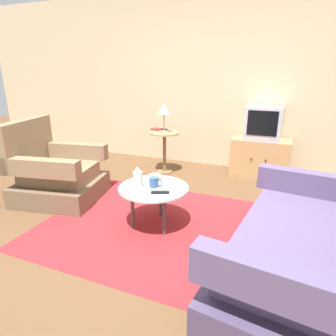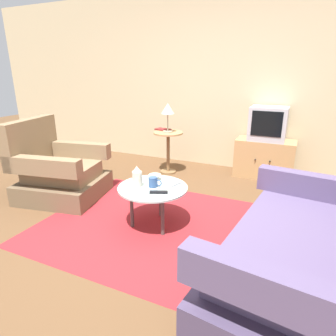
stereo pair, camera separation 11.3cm
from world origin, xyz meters
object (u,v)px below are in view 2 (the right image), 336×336
at_px(side_table, 168,144).
at_px(tv_remote_dark, 159,192).
at_px(tv_remote_silver, 175,184).
at_px(book, 163,129).
at_px(tv_stand, 264,158).
at_px(vase, 137,177).
at_px(coffee_table, 153,191).
at_px(table_lamp, 168,110).
at_px(armchair, 58,173).
at_px(television, 268,124).
at_px(couch, 305,255).
at_px(bowl, 155,177).
at_px(mug, 153,182).

xyz_separation_m(side_table, tv_remote_dark, (0.66, -1.66, -0.02)).
xyz_separation_m(tv_remote_silver, book, (-0.85, 1.51, 0.22)).
relative_size(tv_stand, vase, 3.96).
xyz_separation_m(coffee_table, table_lamp, (-0.53, 1.53, 0.58)).
bearing_deg(side_table, armchair, -122.29).
xyz_separation_m(television, vase, (-0.98, -2.02, -0.27)).
xyz_separation_m(couch, coffee_table, (-1.41, 0.38, 0.09)).
relative_size(armchair, bowl, 8.19).
bearing_deg(side_table, table_lamp, -84.83).
relative_size(tv_stand, table_lamp, 1.95).
bearing_deg(tv_remote_silver, book, 46.60).
bearing_deg(table_lamp, television, 18.11).
relative_size(couch, side_table, 2.81).
xyz_separation_m(couch, mug, (-1.40, 0.39, 0.18)).
height_order(table_lamp, bowl, table_lamp).
distance_m(coffee_table, bowl, 0.21).
distance_m(coffee_table, table_lamp, 1.72).
bearing_deg(table_lamp, tv_remote_silver, -62.89).
distance_m(tv_stand, book, 1.58).
xyz_separation_m(bowl, tv_remote_silver, (0.25, -0.05, -0.02)).
bearing_deg(couch, book, 52.94).
height_order(couch, bowl, couch).
bearing_deg(side_table, bowl, -71.06).
bearing_deg(tv_stand, television, 90.00).
height_order(mug, bowl, mug).
bearing_deg(bowl, tv_remote_silver, -11.33).
distance_m(armchair, tv_remote_silver, 1.59).
bearing_deg(coffee_table, vase, -162.80).
height_order(coffee_table, vase, vase).
height_order(couch, table_lamp, table_lamp).
bearing_deg(bowl, vase, -108.91).
height_order(side_table, tv_stand, side_table).
height_order(table_lamp, vase, table_lamp).
distance_m(bowl, tv_remote_silver, 0.25).
height_order(armchair, bowl, armchair).
distance_m(tv_stand, mug, 2.14).
distance_m(side_table, book, 0.26).
bearing_deg(armchair, bowl, 80.22).
bearing_deg(book, television, 23.34).
relative_size(mug, book, 0.57).
height_order(side_table, tv_remote_dark, side_table).
relative_size(side_table, tv_remote_silver, 4.02).
bearing_deg(tv_remote_silver, tv_remote_dark, -175.17).
xyz_separation_m(side_table, book, (-0.13, 0.10, 0.20)).
distance_m(armchair, side_table, 1.64).
distance_m(table_lamp, bowl, 1.51).
height_order(armchair, mug, armchair).
bearing_deg(vase, tv_remote_dark, -14.42).
distance_m(tv_stand, television, 0.52).
distance_m(couch, tv_remote_silver, 1.34).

